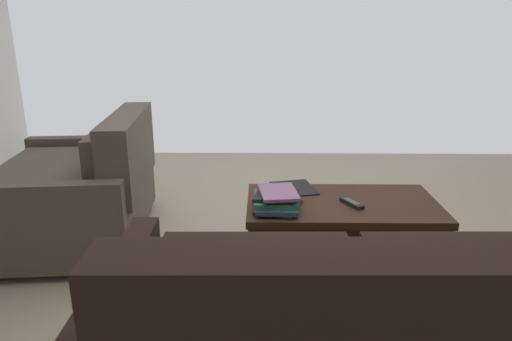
# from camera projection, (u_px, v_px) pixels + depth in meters

# --- Properties ---
(ground_plane) EXTENTS (5.57, 5.03, 0.01)m
(ground_plane) POSITION_uv_depth(u_px,v_px,m) (291.00, 273.00, 2.56)
(ground_plane) COLOR #B7A88E
(loveseat_near) EXTENTS (1.01, 1.23, 0.81)m
(loveseat_near) POSITION_uv_depth(u_px,v_px,m) (82.00, 188.00, 2.87)
(loveseat_near) COLOR black
(loveseat_near) RESTS_ON ground
(coffee_table) EXTENTS (1.04, 0.57, 0.41)m
(coffee_table) POSITION_uv_depth(u_px,v_px,m) (342.00, 213.00, 2.50)
(coffee_table) COLOR #3D2316
(coffee_table) RESTS_ON ground
(book_stack) EXTENTS (0.27, 0.31, 0.10)m
(book_stack) POSITION_uv_depth(u_px,v_px,m) (277.00, 200.00, 2.36)
(book_stack) COLOR black
(book_stack) RESTS_ON coffee_table
(tv_remote) EXTENTS (0.11, 0.16, 0.02)m
(tv_remote) POSITION_uv_depth(u_px,v_px,m) (352.00, 203.00, 2.42)
(tv_remote) COLOR black
(tv_remote) RESTS_ON coffee_table
(loose_magazine) EXTENTS (0.29, 0.31, 0.01)m
(loose_magazine) POSITION_uv_depth(u_px,v_px,m) (294.00, 188.00, 2.67)
(loose_magazine) COLOR black
(loose_magazine) RESTS_ON coffee_table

